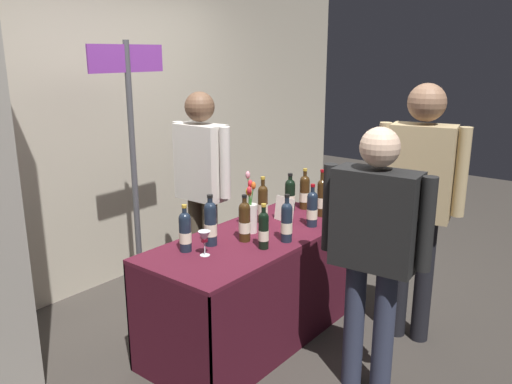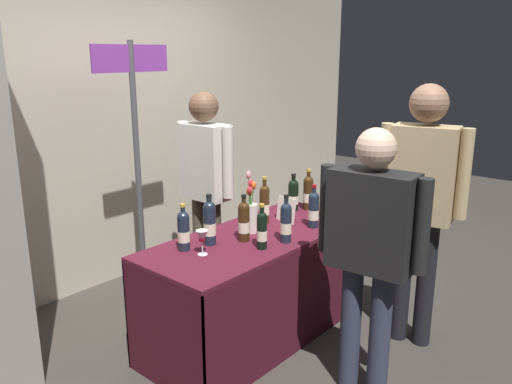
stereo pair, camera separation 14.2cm
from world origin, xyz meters
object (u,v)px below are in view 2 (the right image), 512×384
object	(u,v)px
featured_wine_bottle	(209,222)
flower_vase	(251,212)
tasting_table	(256,267)
display_bottle_0	(262,230)
vendor_presenter	(205,178)
booth_signpost	(136,142)
wine_glass_near_vendor	(202,237)
taster_foreground_right	(421,193)

from	to	relation	value
featured_wine_bottle	flower_vase	world-z (taller)	flower_vase
tasting_table	featured_wine_bottle	distance (m)	0.51
display_bottle_0	flower_vase	xyz separation A→B (m)	(0.18, 0.25, 0.02)
vendor_presenter	featured_wine_bottle	bearing A→B (deg)	-43.50
featured_wine_bottle	booth_signpost	distance (m)	0.96
tasting_table	booth_signpost	world-z (taller)	booth_signpost
vendor_presenter	booth_signpost	world-z (taller)	booth_signpost
display_bottle_0	vendor_presenter	distance (m)	1.00
display_bottle_0	wine_glass_near_vendor	xyz separation A→B (m)	(-0.31, 0.21, -0.01)
wine_glass_near_vendor	vendor_presenter	world-z (taller)	vendor_presenter
featured_wine_bottle	vendor_presenter	size ratio (longest dim) A/B	0.20
flower_vase	taster_foreground_right	distance (m)	1.12
tasting_table	flower_vase	bearing A→B (deg)	68.97
flower_vase	vendor_presenter	world-z (taller)	vendor_presenter
flower_vase	vendor_presenter	size ratio (longest dim) A/B	0.25
tasting_table	flower_vase	size ratio (longest dim) A/B	3.94
taster_foreground_right	vendor_presenter	bearing A→B (deg)	2.87
tasting_table	vendor_presenter	distance (m)	0.89
display_bottle_0	featured_wine_bottle	bearing A→B (deg)	118.41
flower_vase	taster_foreground_right	bearing A→B (deg)	-55.20
tasting_table	wine_glass_near_vendor	world-z (taller)	wine_glass_near_vendor
wine_glass_near_vendor	taster_foreground_right	bearing A→B (deg)	-37.43
display_bottle_0	vendor_presenter	xyz separation A→B (m)	(0.39, 0.91, 0.12)
booth_signpost	flower_vase	bearing A→B (deg)	-75.22
display_bottle_0	flower_vase	distance (m)	0.31
tasting_table	flower_vase	xyz separation A→B (m)	(0.02, 0.06, 0.38)
wine_glass_near_vendor	booth_signpost	size ratio (longest dim) A/B	0.08
taster_foreground_right	booth_signpost	bearing A→B (deg)	13.31
display_bottle_0	wine_glass_near_vendor	bearing A→B (deg)	146.82
featured_wine_bottle	display_bottle_0	world-z (taller)	featured_wine_bottle
featured_wine_bottle	vendor_presenter	bearing A→B (deg)	48.02
featured_wine_bottle	display_bottle_0	distance (m)	0.34
booth_signpost	vendor_presenter	bearing A→B (deg)	-29.48
vendor_presenter	booth_signpost	bearing A→B (deg)	-121.01
featured_wine_bottle	taster_foreground_right	bearing A→B (deg)	-44.44
tasting_table	taster_foreground_right	world-z (taller)	taster_foreground_right
wine_glass_near_vendor	tasting_table	bearing A→B (deg)	-2.30
wine_glass_near_vendor	taster_foreground_right	xyz separation A→B (m)	(1.13, -0.86, 0.20)
vendor_presenter	wine_glass_near_vendor	bearing A→B (deg)	-46.45
display_bottle_0	taster_foreground_right	bearing A→B (deg)	-38.95
display_bottle_0	vendor_presenter	world-z (taller)	vendor_presenter
tasting_table	vendor_presenter	world-z (taller)	vendor_presenter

